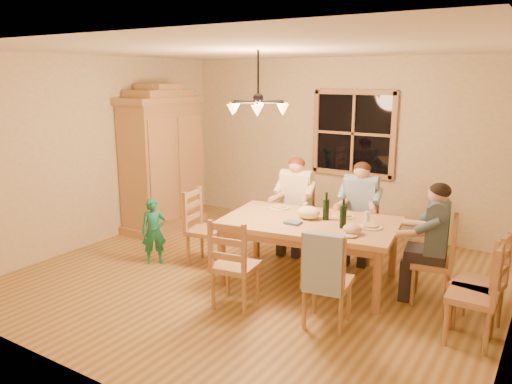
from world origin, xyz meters
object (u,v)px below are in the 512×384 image
Objects in this scene: armoire at (162,163)px; adult_woman at (296,193)px; chair_near_left at (236,279)px; chair_spare_front at (470,311)px; chair_end_left at (206,242)px; chair_far_right at (359,238)px; chandelier at (258,107)px; adult_plaid_man at (360,199)px; chair_spare_back at (476,299)px; chair_end_right at (432,276)px; wine_bottle_a at (326,206)px; child at (154,231)px; chair_near_right at (327,296)px; adult_slate_man at (436,228)px; dining_table at (309,228)px; chair_far_left at (295,230)px; wine_bottle_b at (343,214)px.

adult_woman is (2.34, 0.12, -0.22)m from armoire.
chair_near_left is at bearing -34.01° from armoire.
chair_spare_front is (4.87, -1.23, -0.75)m from armoire.
chair_end_left is (-1.02, 0.81, 0.00)m from chair_near_left.
chandelier is at bearing 48.73° from chair_far_right.
adult_plaid_man is 0.88× the size of chair_spare_back.
chair_spare_back is at bearing -0.46° from chair_spare_front.
chair_end_left is 3.29m from chair_spare_front.
chair_end_right is (1.94, 0.45, -1.77)m from chandelier.
armoire is at bearing -129.14° from chair_end_left.
adult_plaid_man is 2.27m from chair_spare_front.
wine_bottle_a reaches higher than child.
adult_woman reaches higher than child.
adult_slate_man reaches higher than chair_near_right.
dining_table is at bearing -29.95° from child.
child is (-1.35, -1.41, 0.13)m from chair_far_left.
chair_end_left is 1.00× the size of chair_spare_front.
wine_bottle_a is at bearing -11.23° from armoire.
chandelier is at bearing -22.41° from armoire.
dining_table is 1.14m from chair_near_left.
adult_slate_man is (2.77, 0.40, 0.54)m from chair_end_left.
chair_near_right is 1.14× the size of child.
dining_table is 1.41m from adult_slate_man.
chair_end_right is 1.13× the size of adult_plaid_man.
chair_end_left is at bearing 27.98° from adult_plaid_man.
armoire is (-2.42, 1.00, -1.02)m from chandelier.
chandelier is 0.89× the size of child.
dining_table is at bearing -14.16° from armoire.
chair_far_right is at bearing 57.00° from chandelier.
chandelier reaches higher than chair_far_left.
chair_end_right is 0.85m from chair_spare_front.
armoire reaches higher than chair_far_left.
adult_plaid_man is (-0.38, 1.87, 0.54)m from chair_near_right.
chair_far_left is 2.13m from chair_end_right.
adult_slate_man is at bearing 153.43° from adult_woman.
chair_near_left reaches higher than child.
adult_woman is 2.65× the size of wine_bottle_a.
chair_end_left is (-1.64, -1.20, 0.00)m from chair_far_right.
adult_woman is (-2.02, 0.67, 0.54)m from chair_end_right.
chair_near_right is 1.31m from chair_end_right.
chair_near_right is 3.00× the size of wine_bottle_b.
chandelier is 1.40m from wine_bottle_a.
chair_end_left is 2.10m from adult_plaid_man.
armoire reaches higher than adult_plaid_man.
child is at bearing -164.88° from dining_table.
child is 3.88m from chair_spare_front.
adult_slate_man is 2.65× the size of wine_bottle_b.
wine_bottle_b is (1.08, -0.94, 0.08)m from adult_woman.
chair_far_right is 1.13× the size of adult_slate_man.
adult_plaid_man is 2.74m from child.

